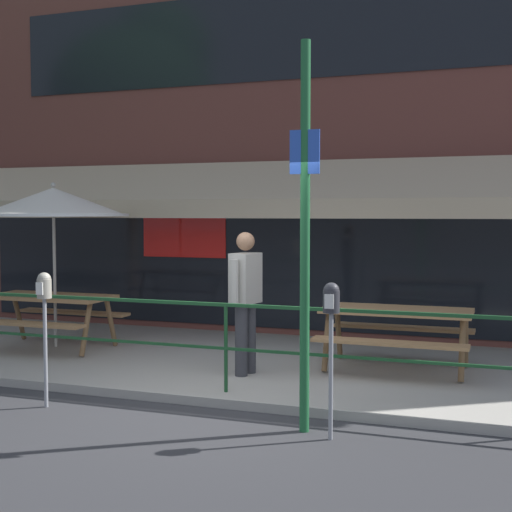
{
  "coord_description": "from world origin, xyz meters",
  "views": [
    {
      "loc": [
        2.89,
        -6.75,
        2.04
      ],
      "look_at": [
        -0.12,
        1.6,
        1.5
      ],
      "focal_mm": 50.0,
      "sensor_mm": 36.0,
      "label": 1
    }
  ],
  "objects_px": {
    "parking_meter_far": "(331,313)",
    "picnic_table_centre": "(396,322)",
    "picnic_table_left": "(50,306)",
    "street_sign_pole": "(305,233)",
    "patio_umbrella_left": "(53,203)",
    "pedestrian_walking": "(246,295)",
    "parking_meter_near": "(44,298)"
  },
  "relations": [
    {
      "from": "parking_meter_near",
      "to": "parking_meter_far",
      "type": "xyz_separation_m",
      "value": [
        3.07,
        -0.04,
        0.0
      ]
    },
    {
      "from": "parking_meter_near",
      "to": "parking_meter_far",
      "type": "height_order",
      "value": "same"
    },
    {
      "from": "picnic_table_left",
      "to": "parking_meter_near",
      "type": "distance_m",
      "value": 2.88
    },
    {
      "from": "parking_meter_far",
      "to": "parking_meter_near",
      "type": "bearing_deg",
      "value": 179.3
    },
    {
      "from": "patio_umbrella_left",
      "to": "parking_meter_far",
      "type": "distance_m",
      "value": 5.42
    },
    {
      "from": "parking_meter_near",
      "to": "parking_meter_far",
      "type": "bearing_deg",
      "value": -0.7
    },
    {
      "from": "patio_umbrella_left",
      "to": "parking_meter_far",
      "type": "bearing_deg",
      "value": -27.9
    },
    {
      "from": "parking_meter_far",
      "to": "picnic_table_centre",
      "type": "bearing_deg",
      "value": 85.87
    },
    {
      "from": "street_sign_pole",
      "to": "patio_umbrella_left",
      "type": "bearing_deg",
      "value": 152.09
    },
    {
      "from": "parking_meter_near",
      "to": "street_sign_pole",
      "type": "xyz_separation_m",
      "value": [
        2.78,
        0.11,
        0.71
      ]
    },
    {
      "from": "picnic_table_left",
      "to": "street_sign_pole",
      "type": "height_order",
      "value": "street_sign_pole"
    },
    {
      "from": "patio_umbrella_left",
      "to": "street_sign_pole",
      "type": "height_order",
      "value": "street_sign_pole"
    },
    {
      "from": "picnic_table_left",
      "to": "street_sign_pole",
      "type": "relative_size",
      "value": 0.5
    },
    {
      "from": "picnic_table_left",
      "to": "parking_meter_far",
      "type": "distance_m",
      "value": 5.28
    },
    {
      "from": "picnic_table_left",
      "to": "picnic_table_centre",
      "type": "relative_size",
      "value": 1.0
    },
    {
      "from": "patio_umbrella_left",
      "to": "parking_meter_far",
      "type": "xyz_separation_m",
      "value": [
        4.7,
        -2.49,
        -1.03
      ]
    },
    {
      "from": "picnic_table_left",
      "to": "pedestrian_walking",
      "type": "distance_m",
      "value": 3.29
    },
    {
      "from": "pedestrian_walking",
      "to": "street_sign_pole",
      "type": "xyz_separation_m",
      "value": [
        1.19,
        -1.61,
        0.8
      ]
    },
    {
      "from": "picnic_table_left",
      "to": "parking_meter_far",
      "type": "relative_size",
      "value": 1.27
    },
    {
      "from": "picnic_table_left",
      "to": "street_sign_pole",
      "type": "bearing_deg",
      "value": -26.69
    },
    {
      "from": "picnic_table_centre",
      "to": "street_sign_pole",
      "type": "distance_m",
      "value": 2.74
    },
    {
      "from": "pedestrian_walking",
      "to": "parking_meter_near",
      "type": "bearing_deg",
      "value": -132.59
    },
    {
      "from": "picnic_table_left",
      "to": "street_sign_pole",
      "type": "xyz_separation_m",
      "value": [
        4.41,
        -2.22,
        1.15
      ]
    },
    {
      "from": "picnic_table_centre",
      "to": "pedestrian_walking",
      "type": "height_order",
      "value": "pedestrian_walking"
    },
    {
      "from": "picnic_table_left",
      "to": "picnic_table_centre",
      "type": "distance_m",
      "value": 4.89
    },
    {
      "from": "picnic_table_left",
      "to": "patio_umbrella_left",
      "type": "xyz_separation_m",
      "value": [
        -0.0,
        0.12,
        1.47
      ]
    },
    {
      "from": "pedestrian_walking",
      "to": "parking_meter_near",
      "type": "height_order",
      "value": "pedestrian_walking"
    },
    {
      "from": "picnic_table_centre",
      "to": "parking_meter_near",
      "type": "bearing_deg",
      "value": -141.87
    },
    {
      "from": "picnic_table_left",
      "to": "parking_meter_far",
      "type": "height_order",
      "value": "parking_meter_far"
    },
    {
      "from": "pedestrian_walking",
      "to": "patio_umbrella_left",
      "type": "bearing_deg",
      "value": 167.35
    },
    {
      "from": "pedestrian_walking",
      "to": "parking_meter_far",
      "type": "distance_m",
      "value": 2.31
    },
    {
      "from": "patio_umbrella_left",
      "to": "pedestrian_walking",
      "type": "relative_size",
      "value": 1.39
    }
  ]
}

